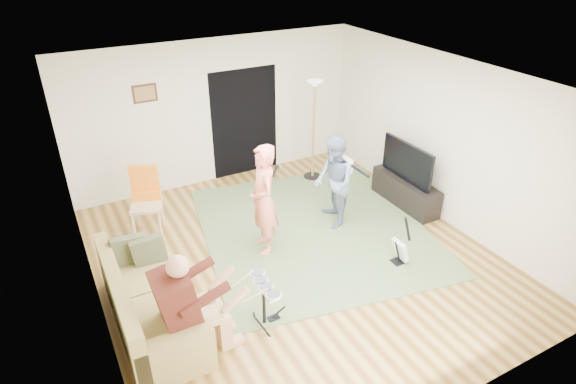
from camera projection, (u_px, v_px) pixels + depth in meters
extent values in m
plane|color=brown|center=(294.00, 257.00, 7.26)|extent=(6.00, 6.00, 0.00)
plane|color=white|center=(296.00, 81.00, 5.95)|extent=(6.00, 6.00, 0.00)
plane|color=brown|center=(78.00, 207.00, 5.52)|extent=(0.00, 2.05, 2.05)
plane|color=black|center=(245.00, 123.00, 9.28)|extent=(2.10, 0.00, 2.10)
cube|color=#3F2314|center=(145.00, 93.00, 8.12)|extent=(0.42, 0.03, 0.32)
cube|color=#526B41|center=(314.00, 229.00, 7.91)|extent=(4.14, 4.38, 0.02)
cube|color=tan|center=(154.00, 310.00, 5.95)|extent=(0.86, 1.71, 0.42)
cube|color=tan|center=(121.00, 306.00, 5.70)|extent=(0.16, 2.12, 0.86)
cube|color=tan|center=(135.00, 262.00, 6.65)|extent=(0.86, 0.20, 0.61)
cube|color=tan|center=(176.00, 358.00, 5.17)|extent=(0.86, 0.20, 0.61)
cube|color=#521F17|center=(176.00, 299.00, 5.22)|extent=(0.38, 0.50, 0.63)
sphere|color=tan|center=(177.00, 266.00, 5.04)|extent=(0.25, 0.25, 0.25)
cylinder|color=black|center=(264.00, 304.00, 5.90)|extent=(0.04, 0.04, 0.58)
cube|color=white|center=(263.00, 287.00, 5.77)|extent=(0.11, 0.58, 0.03)
imported|color=#FB7E6D|center=(263.00, 200.00, 7.04)|extent=(0.52, 0.69, 1.72)
imported|color=slate|center=(334.00, 182.00, 7.72)|extent=(0.78, 0.89, 1.54)
cube|color=black|center=(399.00, 262.00, 7.13)|extent=(0.21, 0.17, 0.03)
cube|color=silver|center=(400.00, 250.00, 7.03)|extent=(0.17, 0.25, 0.33)
cylinder|color=black|center=(408.00, 229.00, 6.90)|extent=(0.17, 0.04, 0.44)
cylinder|color=black|center=(312.00, 176.00, 9.56)|extent=(0.35, 0.35, 0.03)
cylinder|color=#A07344|center=(314.00, 133.00, 9.11)|extent=(0.05, 0.05, 1.84)
cone|color=white|center=(315.00, 84.00, 8.65)|extent=(0.31, 0.31, 0.12)
cube|color=tan|center=(146.00, 206.00, 7.60)|extent=(0.60, 0.60, 0.04)
cube|color=orange|center=(140.00, 180.00, 7.58)|extent=(0.45, 0.24, 0.47)
cube|color=black|center=(405.00, 192.00, 8.52)|extent=(0.40, 1.40, 0.50)
cube|color=black|center=(407.00, 162.00, 8.21)|extent=(0.06, 1.19, 0.65)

